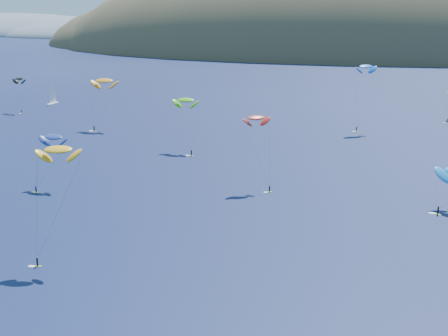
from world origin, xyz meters
name	(u,v)px	position (x,y,z in m)	size (l,w,h in m)	color
island	(371,61)	(39.40, 562.36, -10.74)	(730.00, 300.00, 210.00)	#3D3526
headland	(23,35)	(-445.26, 750.08, -3.36)	(460.00, 250.00, 60.00)	slate
sailboat	(53,103)	(-110.60, 204.66, 0.93)	(8.98, 7.73, 11.01)	white
kitesurfer_1	(104,81)	(-63.49, 160.13, 18.81)	(10.91, 10.34, 21.88)	#C6E419
kitesurfer_2	(58,150)	(-20.66, 39.56, 22.15)	(9.20, 9.86, 24.56)	#C6E419
kitesurfer_3	(186,100)	(-22.35, 133.17, 16.91)	(10.04, 12.37, 19.48)	#C6E419
kitesurfer_4	(366,67)	(36.50, 179.93, 24.67)	(9.84, 9.74, 27.26)	#C6E419
kitesurfer_9	(256,118)	(8.53, 96.29, 19.08)	(9.75, 9.65, 21.26)	#C6E419
kitesurfer_10	(53,137)	(-45.64, 83.72, 13.76)	(9.06, 10.37, 16.18)	#C6E419
kitesurfer_12	(19,79)	(-116.00, 185.50, 14.75)	(8.39, 9.27, 16.91)	#C6E419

